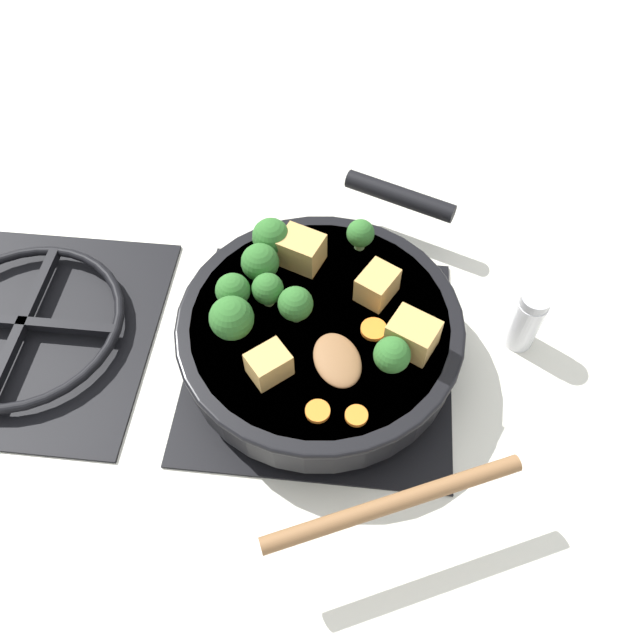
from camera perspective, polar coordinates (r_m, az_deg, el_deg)
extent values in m
plane|color=silver|center=(0.75, 0.00, -3.45)|extent=(2.40, 2.40, 0.00)
cube|color=black|center=(0.74, 0.00, -3.29)|extent=(0.31, 0.31, 0.01)
torus|color=black|center=(0.73, 0.00, -2.63)|extent=(0.24, 0.24, 0.01)
cube|color=black|center=(0.73, 0.00, -2.63)|extent=(0.01, 0.23, 0.01)
cube|color=black|center=(0.73, 0.00, -2.63)|extent=(0.23, 0.01, 0.01)
cube|color=black|center=(0.84, -25.13, -0.87)|extent=(0.31, 0.31, 0.01)
torus|color=black|center=(0.83, -25.52, -0.25)|extent=(0.24, 0.24, 0.01)
cube|color=black|center=(0.83, -25.52, -0.25)|extent=(0.01, 0.23, 0.01)
cube|color=black|center=(0.83, -25.52, -0.25)|extent=(0.23, 0.01, 0.01)
cylinder|color=black|center=(0.70, 0.00, -1.23)|extent=(0.31, 0.31, 0.05)
cylinder|color=brown|center=(0.70, 0.00, -1.04)|extent=(0.28, 0.28, 0.04)
torus|color=black|center=(0.68, 0.00, -0.19)|extent=(0.32, 0.32, 0.01)
cylinder|color=black|center=(0.83, 7.30, 11.19)|extent=(0.08, 0.15, 0.02)
ellipsoid|color=brown|center=(0.65, 1.59, -3.68)|extent=(0.08, 0.07, 0.01)
cylinder|color=brown|center=(0.58, 6.79, -16.29)|extent=(0.11, 0.23, 0.02)
cube|color=tan|center=(0.63, -4.70, -4.07)|extent=(0.05, 0.05, 0.03)
cube|color=tan|center=(0.69, 5.25, 3.20)|extent=(0.05, 0.05, 0.03)
cube|color=tan|center=(0.72, -1.74, 6.42)|extent=(0.05, 0.06, 0.04)
cube|color=tan|center=(0.65, 8.46, -1.38)|extent=(0.06, 0.06, 0.04)
cylinder|color=#709956|center=(0.69, -4.70, 1.89)|extent=(0.01, 0.01, 0.01)
sphere|color=#2D6628|center=(0.68, -4.81, 2.86)|extent=(0.04, 0.04, 0.04)
cylinder|color=#709956|center=(0.74, 3.65, 6.96)|extent=(0.01, 0.01, 0.01)
sphere|color=#2D6628|center=(0.73, 3.72, 7.92)|extent=(0.03, 0.03, 0.03)
cylinder|color=#709956|center=(0.69, -7.78, 1.68)|extent=(0.01, 0.01, 0.01)
sphere|color=#2D6628|center=(0.68, -7.97, 2.70)|extent=(0.04, 0.04, 0.04)
cylinder|color=#709956|center=(0.68, -2.18, 0.61)|extent=(0.01, 0.01, 0.01)
sphere|color=#2D6628|center=(0.66, -2.24, 1.63)|extent=(0.04, 0.04, 0.04)
cylinder|color=#709956|center=(0.71, -5.36, 4.14)|extent=(0.01, 0.01, 0.01)
sphere|color=#2D6628|center=(0.70, -5.50, 5.28)|extent=(0.04, 0.04, 0.04)
cylinder|color=#709956|center=(0.74, -4.38, 6.41)|extent=(0.01, 0.01, 0.01)
sphere|color=#2D6628|center=(0.72, -4.49, 7.58)|extent=(0.04, 0.04, 0.04)
cylinder|color=#709956|center=(0.67, -7.86, -0.99)|extent=(0.01, 0.01, 0.01)
sphere|color=#2D6628|center=(0.65, -8.09, 0.17)|extent=(0.05, 0.05, 0.05)
cylinder|color=#709956|center=(0.65, 6.43, -4.13)|extent=(0.01, 0.01, 0.01)
sphere|color=#2D6628|center=(0.63, 6.60, -3.19)|extent=(0.04, 0.04, 0.04)
cylinder|color=orange|center=(0.62, 3.35, -8.73)|extent=(0.02, 0.02, 0.01)
cylinder|color=orange|center=(0.67, 4.93, -0.85)|extent=(0.03, 0.03, 0.01)
cylinder|color=orange|center=(0.62, -0.21, -8.34)|extent=(0.03, 0.03, 0.01)
cylinder|color=white|center=(0.77, 18.23, -0.24)|extent=(0.04, 0.04, 0.07)
cylinder|color=#B7B7BC|center=(0.73, 19.10, 1.69)|extent=(0.03, 0.03, 0.01)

